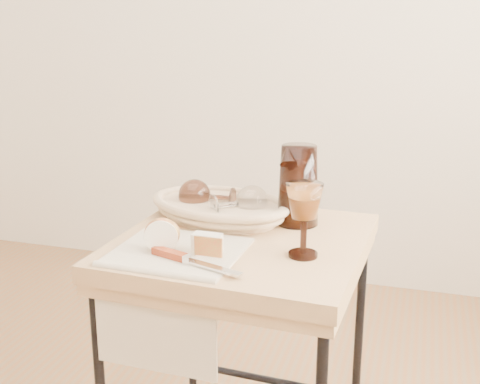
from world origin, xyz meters
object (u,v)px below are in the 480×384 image
(goblet_lying_a, at_px, (211,197))
(pitcher, at_px, (298,185))
(wine_goblet, at_px, (304,220))
(goblet_lying_b, at_px, (236,203))
(side_table, at_px, (242,371))
(tea_towel, at_px, (178,251))
(bread_basket, at_px, (220,210))
(table_knife, at_px, (192,260))
(apple_half, at_px, (162,234))

(goblet_lying_a, relative_size, pitcher, 0.57)
(wine_goblet, bearing_deg, goblet_lying_b, 140.91)
(side_table, bearing_deg, wine_goblet, -24.57)
(tea_towel, distance_m, bread_basket, 0.25)
(bread_basket, bearing_deg, goblet_lying_b, -9.27)
(goblet_lying_b, relative_size, table_knife, 0.60)
(wine_goblet, bearing_deg, side_table, 155.43)
(side_table, xyz_separation_m, tea_towel, (-0.11, -0.13, 0.37))
(goblet_lying_b, height_order, pitcher, pitcher)
(goblet_lying_b, xyz_separation_m, apple_half, (-0.10, -0.23, -0.01))
(bread_basket, bearing_deg, tea_towel, -80.99)
(goblet_lying_b, distance_m, pitcher, 0.16)
(apple_half, bearing_deg, side_table, 26.28)
(side_table, height_order, pitcher, pitcher)
(wine_goblet, xyz_separation_m, table_knife, (-0.22, -0.12, -0.07))
(goblet_lying_a, bearing_deg, apple_half, 84.40)
(bread_basket, xyz_separation_m, goblet_lying_b, (0.05, -0.02, 0.03))
(side_table, relative_size, goblet_lying_a, 5.21)
(goblet_lying_b, height_order, apple_half, goblet_lying_b)
(bread_basket, distance_m, table_knife, 0.32)
(pitcher, bearing_deg, apple_half, -153.86)
(goblet_lying_a, bearing_deg, pitcher, -178.27)
(tea_towel, height_order, bread_basket, bread_basket)
(bread_basket, bearing_deg, table_knife, -69.82)
(table_knife, bearing_deg, tea_towel, 150.29)
(goblet_lying_b, distance_m, wine_goblet, 0.27)
(bread_basket, distance_m, goblet_lying_a, 0.04)
(tea_towel, height_order, table_knife, table_knife)
(tea_towel, distance_m, table_knife, 0.09)
(tea_towel, relative_size, apple_half, 3.48)
(side_table, bearing_deg, tea_towel, -129.43)
(goblet_lying_a, relative_size, table_knife, 0.61)
(side_table, xyz_separation_m, apple_half, (-0.15, -0.14, 0.41))
(goblet_lying_a, height_order, wine_goblet, wine_goblet)
(tea_towel, relative_size, table_knife, 1.23)
(goblet_lying_a, distance_m, table_knife, 0.34)
(side_table, xyz_separation_m, pitcher, (0.11, 0.14, 0.47))
(side_table, height_order, tea_towel, tea_towel)
(goblet_lying_b, bearing_deg, pitcher, -22.93)
(pitcher, distance_m, wine_goblet, 0.22)
(side_table, relative_size, tea_towel, 2.59)
(goblet_lying_a, height_order, apple_half, goblet_lying_a)
(goblet_lying_b, bearing_deg, tea_towel, -146.08)
(table_knife, bearing_deg, pitcher, 83.18)
(goblet_lying_b, distance_m, apple_half, 0.25)
(tea_towel, xyz_separation_m, goblet_lying_b, (0.07, 0.23, 0.05))
(tea_towel, height_order, goblet_lying_a, goblet_lying_a)
(side_table, height_order, apple_half, apple_half)
(goblet_lying_a, height_order, goblet_lying_b, goblet_lying_a)
(pitcher, height_order, table_knife, pitcher)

